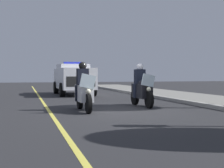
# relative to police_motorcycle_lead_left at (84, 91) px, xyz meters

# --- Properties ---
(ground_plane) EXTENTS (80.00, 80.00, 0.00)m
(ground_plane) POSITION_rel_police_motorcycle_lead_left_xyz_m (0.07, 1.31, -0.70)
(ground_plane) COLOR #28282B
(curb_strip) EXTENTS (48.00, 0.24, 0.15)m
(curb_strip) POSITION_rel_police_motorcycle_lead_left_xyz_m (0.07, 4.81, -0.62)
(curb_strip) COLOR #9E9B93
(curb_strip) RESTS_ON ground
(lane_stripe_center) EXTENTS (48.00, 0.12, 0.01)m
(lane_stripe_center) POSITION_rel_police_motorcycle_lead_left_xyz_m (0.07, -1.17, -0.70)
(lane_stripe_center) COLOR #E0D14C
(lane_stripe_center) RESTS_ON ground
(police_motorcycle_lead_left) EXTENTS (2.14, 0.56, 1.72)m
(police_motorcycle_lead_left) POSITION_rel_police_motorcycle_lead_left_xyz_m (0.00, 0.00, 0.00)
(police_motorcycle_lead_left) COLOR black
(police_motorcycle_lead_left) RESTS_ON ground
(police_motorcycle_lead_right) EXTENTS (2.14, 0.56, 1.72)m
(police_motorcycle_lead_right) POSITION_rel_police_motorcycle_lead_left_xyz_m (-0.91, 2.50, 0.00)
(police_motorcycle_lead_right) COLOR black
(police_motorcycle_lead_right) RESTS_ON ground
(police_suv) EXTENTS (4.94, 2.14, 2.05)m
(police_suv) POSITION_rel_police_motorcycle_lead_left_xyz_m (-8.69, 0.97, 0.37)
(police_suv) COLOR silver
(police_suv) RESTS_ON ground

